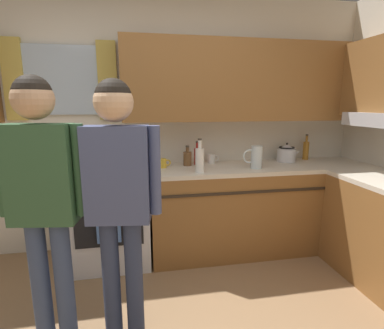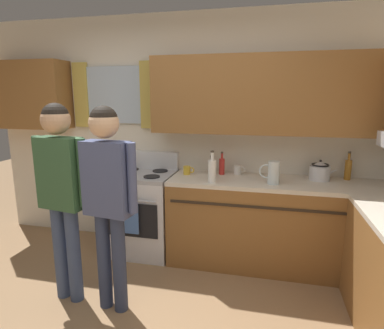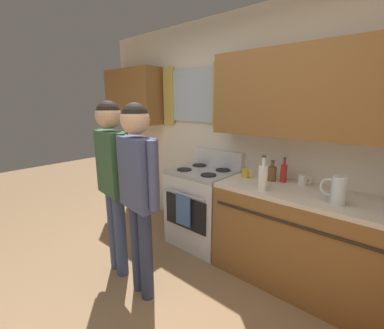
{
  "view_description": "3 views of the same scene",
  "coord_description": "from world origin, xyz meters",
  "views": [
    {
      "loc": [
        -0.07,
        -1.23,
        1.52
      ],
      "look_at": [
        0.32,
        0.92,
        1.07
      ],
      "focal_mm": 27.46,
      "sensor_mm": 36.0,
      "label": 1
    },
    {
      "loc": [
        0.97,
        -1.67,
        1.72
      ],
      "look_at": [
        0.32,
        1.11,
        1.12
      ],
      "focal_mm": 30.21,
      "sensor_mm": 36.0,
      "label": 2
    },
    {
      "loc": [
        1.42,
        -0.7,
        1.66
      ],
      "look_at": [
        0.09,
        0.83,
        1.17
      ],
      "focal_mm": 24.15,
      "sensor_mm": 36.0,
      "label": 3
    }
  ],
  "objects": [
    {
      "name": "stovetop_kettle",
      "position": [
        1.5,
        1.68,
        1.0
      ],
      "size": [
        0.27,
        0.2,
        0.21
      ],
      "color": "silver",
      "rests_on": "kitchen_counter_run"
    },
    {
      "name": "bottle_squat_brown",
      "position": [
        0.41,
        1.67,
        0.98
      ],
      "size": [
        0.08,
        0.08,
        0.21
      ],
      "color": "brown",
      "rests_on": "kitchen_counter_run"
    },
    {
      "name": "kitchen_counter_run",
      "position": [
        1.48,
        1.14,
        0.45
      ],
      "size": [
        2.28,
        2.06,
        0.9
      ],
      "color": "brown",
      "rests_on": "ground"
    },
    {
      "name": "stove_oven",
      "position": [
        -0.35,
        1.54,
        0.47
      ],
      "size": [
        0.7,
        0.67,
        1.1
      ],
      "color": "silver",
      "rests_on": "ground"
    },
    {
      "name": "adult_left",
      "position": [
        -0.64,
        0.55,
        1.05
      ],
      "size": [
        0.51,
        0.23,
        1.67
      ],
      "color": "#38476B",
      "rests_on": "ground"
    },
    {
      "name": "bottle_milk_white",
      "position": [
        0.47,
        1.34,
        1.02
      ],
      "size": [
        0.08,
        0.08,
        0.31
      ],
      "color": "white",
      "rests_on": "kitchen_counter_run"
    },
    {
      "name": "mug_ceramic_white",
      "position": [
        0.68,
        1.74,
        0.95
      ],
      "size": [
        0.13,
        0.08,
        0.09
      ],
      "color": "white",
      "rests_on": "kitchen_counter_run"
    },
    {
      "name": "water_pitcher",
      "position": [
        1.04,
        1.42,
        1.01
      ],
      "size": [
        0.19,
        0.11,
        0.22
      ],
      "color": "silver",
      "rests_on": "kitchen_counter_run"
    },
    {
      "name": "mug_mustard_yellow",
      "position": [
        0.15,
        1.61,
        0.95
      ],
      "size": [
        0.12,
        0.08,
        0.09
      ],
      "color": "gold",
      "rests_on": "kitchen_counter_run"
    },
    {
      "name": "bottle_sauce_red",
      "position": [
        0.51,
        1.7,
        0.99
      ],
      "size": [
        0.06,
        0.06,
        0.25
      ],
      "color": "red",
      "rests_on": "kitchen_counter_run"
    },
    {
      "name": "bottle_oil_amber",
      "position": [
        1.78,
        1.76,
        1.01
      ],
      "size": [
        0.06,
        0.06,
        0.29
      ],
      "color": "#B27223",
      "rests_on": "kitchen_counter_run"
    },
    {
      "name": "back_wall_unit",
      "position": [
        0.09,
        1.81,
        1.49
      ],
      "size": [
        4.6,
        0.42,
        2.6
      ],
      "color": "silver",
      "rests_on": "ground"
    },
    {
      "name": "adult_in_plaid",
      "position": [
        -0.21,
        0.51,
        1.04
      ],
      "size": [
        0.51,
        0.22,
        1.66
      ],
      "color": "#2D3856",
      "rests_on": "ground"
    }
  ]
}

